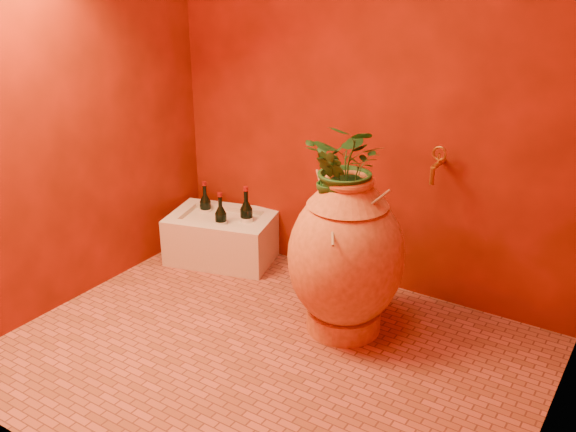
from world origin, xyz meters
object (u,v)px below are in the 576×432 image
Objects in this scene: amphora at (346,256)px; wine_bottle_a at (221,223)px; wine_bottle_b at (247,219)px; wine_bottle_c at (206,211)px; stone_basin at (223,238)px; wall_tap at (437,163)px.

wine_bottle_a is (-1.00, 0.26, -0.14)m from amphora.
wine_bottle_b is 1.09× the size of wine_bottle_c.
wine_bottle_b is (0.15, 0.06, 0.14)m from stone_basin.
stone_basin is at bearing 163.37° from amphora.
wall_tap is at bearing 9.46° from wine_bottle_a.
wall_tap reaches higher than wine_bottle_a.
stone_basin is 2.41× the size of wine_bottle_c.
wine_bottle_c is (-0.32, -0.01, -0.01)m from wine_bottle_b.
wine_bottle_b reaches higher than stone_basin.
wine_bottle_b is 1.81× the size of wall_tap.
amphora reaches higher than wine_bottle_a.
wall_tap is (1.27, 0.21, 0.55)m from wine_bottle_a.
wall_tap is at bearing 4.66° from wine_bottle_b.
wall_tap is at bearing 3.96° from wine_bottle_c.
wine_bottle_c reaches higher than stone_basin.
wine_bottle_a is at bearing -55.31° from stone_basin.
wall_tap is at bearing 6.82° from stone_basin.
wine_bottle_a is at bearing -133.26° from wine_bottle_b.
wine_bottle_a is at bearing -170.54° from wall_tap.
wall_tap reaches higher than amphora.
stone_basin is 0.21m from wine_bottle_b.
amphora is at bearing -16.63° from stone_basin.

